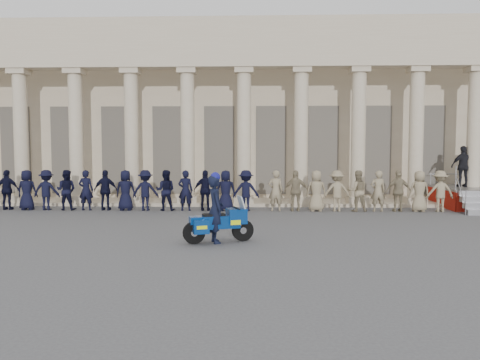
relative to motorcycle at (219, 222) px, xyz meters
The scene contains 5 objects.
ground 1.07m from the motorcycle, 153.51° to the left, with size 90.00×90.00×0.00m, color #4A4A4D.
building 15.67m from the motorcycle, 93.05° to the left, with size 40.00×12.50×9.00m.
officer_rank 6.89m from the motorcycle, 105.50° to the left, with size 22.12×0.66×1.73m.
motorcycle is the anchor object (origin of this frame).
rider 0.43m from the motorcycle, 160.24° to the right, with size 0.66×0.81×2.01m.
Camera 1 is at (1.83, -13.50, 2.70)m, focal length 35.00 mm.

